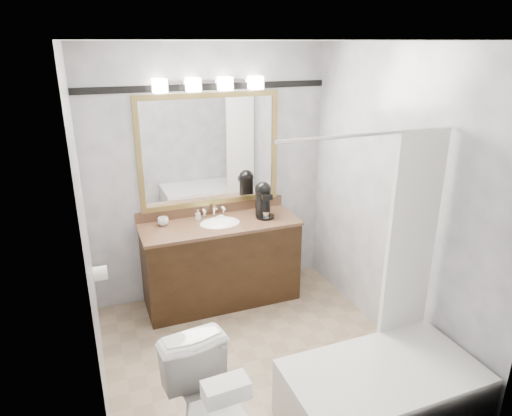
{
  "coord_description": "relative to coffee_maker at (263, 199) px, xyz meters",
  "views": [
    {
      "loc": [
        -1.16,
        -2.91,
        2.49
      ],
      "look_at": [
        0.11,
        0.35,
        1.21
      ],
      "focal_mm": 32.0,
      "sensor_mm": 36.0,
      "label": 1
    }
  ],
  "objects": [
    {
      "name": "room",
      "position": [
        -0.46,
        -1.04,
        0.22
      ],
      "size": [
        2.42,
        2.62,
        2.52
      ],
      "color": "gray",
      "rests_on": "ground"
    },
    {
      "name": "vanity",
      "position": [
        -0.46,
        -0.02,
        -0.59
      ],
      "size": [
        1.53,
        0.58,
        0.97
      ],
      "color": "black",
      "rests_on": "ground"
    },
    {
      "name": "mirror",
      "position": [
        -0.46,
        0.25,
        0.47
      ],
      "size": [
        1.4,
        0.04,
        1.1
      ],
      "color": "#9B8446",
      "rests_on": "room"
    },
    {
      "name": "vanity_light_bar",
      "position": [
        -0.46,
        0.19,
        1.1
      ],
      "size": [
        1.02,
        0.14,
        0.12
      ],
      "color": "silver",
      "rests_on": "room"
    },
    {
      "name": "accent_stripe",
      "position": [
        -0.46,
        0.26,
        1.07
      ],
      "size": [
        2.4,
        0.01,
        0.06
      ],
      "primitive_type": "cube",
      "color": "black",
      "rests_on": "room"
    },
    {
      "name": "bathtub",
      "position": [
        0.1,
        -1.93,
        -0.75
      ],
      "size": [
        1.3,
        0.75,
        1.96
      ],
      "color": "white",
      "rests_on": "ground"
    },
    {
      "name": "tp_roll",
      "position": [
        -1.6,
        -0.37,
        -0.33
      ],
      "size": [
        0.11,
        0.12,
        0.12
      ],
      "primitive_type": "cylinder",
      "rotation": [
        0.0,
        1.57,
        0.0
      ],
      "color": "white",
      "rests_on": "room"
    },
    {
      "name": "tissue_box",
      "position": [
        -1.08,
        -2.16,
        -0.21
      ],
      "size": [
        0.24,
        0.14,
        0.1
      ],
      "primitive_type": "cube",
      "rotation": [
        0.0,
        0.0,
        0.05
      ],
      "color": "white",
      "rests_on": "toilet"
    },
    {
      "name": "coffee_maker",
      "position": [
        0.0,
        0.0,
        0.0
      ],
      "size": [
        0.18,
        0.23,
        0.35
      ],
      "rotation": [
        0.0,
        0.0,
        -0.01
      ],
      "color": "black",
      "rests_on": "vanity"
    },
    {
      "name": "cup_left",
      "position": [
        -0.98,
        0.11,
        -0.14
      ],
      "size": [
        0.11,
        0.11,
        0.08
      ],
      "primitive_type": "imported",
      "rotation": [
        0.0,
        0.0,
        0.14
      ],
      "color": "white",
      "rests_on": "vanity"
    },
    {
      "name": "soap_bottle_a",
      "position": [
        -0.63,
        0.13,
        -0.13
      ],
      "size": [
        0.05,
        0.05,
        0.1
      ],
      "primitive_type": "imported",
      "rotation": [
        0.0,
        0.0,
        -0.07
      ],
      "color": "white",
      "rests_on": "vanity"
    },
    {
      "name": "soap_bar",
      "position": [
        -0.42,
        0.1,
        -0.17
      ],
      "size": [
        0.08,
        0.07,
        0.02
      ],
      "primitive_type": "cube",
      "rotation": [
        0.0,
        0.0,
        0.37
      ],
      "color": "beige",
      "rests_on": "vanity"
    }
  ]
}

